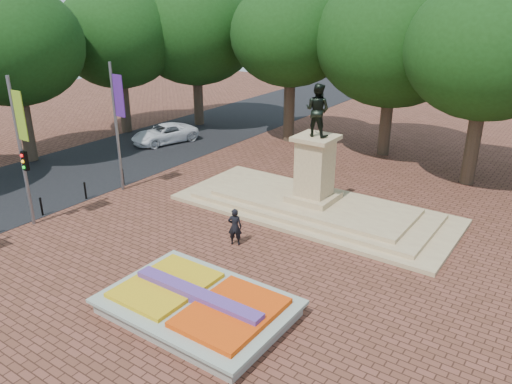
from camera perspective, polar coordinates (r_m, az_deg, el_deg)
ground at (r=19.57m, az=-5.00°, el=-9.93°), size 90.00×90.00×0.00m
asphalt_street at (r=32.93m, az=-19.80°, el=2.32°), size 9.00×90.00×0.02m
flower_bed at (r=17.54m, az=-6.63°, el=-12.68°), size 6.30×4.30×0.91m
monument at (r=25.14m, az=6.59°, el=-0.27°), size 14.00×6.00×6.40m
tree_row_back at (r=32.02m, az=19.78°, el=14.12°), size 44.80×8.80×10.43m
tree_row_street at (r=35.15m, az=-26.07°, el=13.33°), size 8.40×25.40×9.98m
banner_poles at (r=24.64m, az=-25.83°, el=4.56°), size 0.88×11.17×7.00m
bollard_row at (r=26.14m, az=-25.69°, el=-2.36°), size 0.12×13.12×0.98m
van at (r=37.38m, az=-10.42°, el=6.57°), size 3.54×5.31×1.35m
pedestrian at (r=21.68m, az=-2.42°, el=-3.98°), size 0.73×0.63×1.69m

